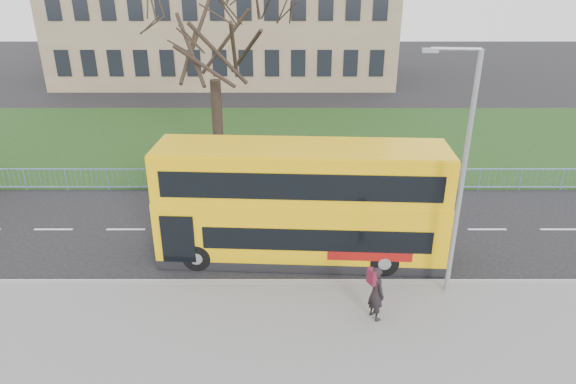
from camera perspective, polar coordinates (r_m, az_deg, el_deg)
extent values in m
plane|color=black|center=(19.15, -2.22, -7.69)|extent=(120.00, 120.00, 0.00)
cube|color=gray|center=(17.81, -2.40, -10.11)|extent=(80.00, 0.20, 0.14)
cube|color=#1A3914|center=(32.20, -1.31, 5.81)|extent=(80.00, 15.40, 0.08)
cube|color=#7A654D|center=(51.71, -6.79, 20.38)|extent=(30.00, 15.00, 14.00)
cube|color=#EEB30A|center=(18.81, 1.41, -3.72)|extent=(10.35, 2.96, 1.90)
cube|color=#EEB30A|center=(18.32, 1.44, -0.63)|extent=(10.35, 2.96, 0.33)
cube|color=#EEB30A|center=(17.93, 1.47, 2.32)|extent=(10.29, 2.91, 1.71)
cube|color=black|center=(17.70, 3.19, -5.39)|extent=(7.89, 0.45, 0.83)
cube|color=black|center=(16.84, 1.35, 0.54)|extent=(9.40, 0.53, 0.93)
cylinder|color=black|center=(18.69, -10.08, -7.13)|extent=(1.03, 0.32, 1.01)
cylinder|color=black|center=(18.42, 10.64, -7.67)|extent=(1.03, 0.32, 1.01)
imported|color=black|center=(15.92, 9.76, -11.00)|extent=(0.67, 0.77, 1.78)
cylinder|color=gray|center=(16.38, 18.76, 1.08)|extent=(0.16, 0.16, 7.81)
cylinder|color=gray|center=(15.22, 18.16, 14.87)|extent=(1.37, 0.22, 0.10)
cube|color=gray|center=(15.10, 15.53, 14.92)|extent=(0.45, 0.21, 0.12)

